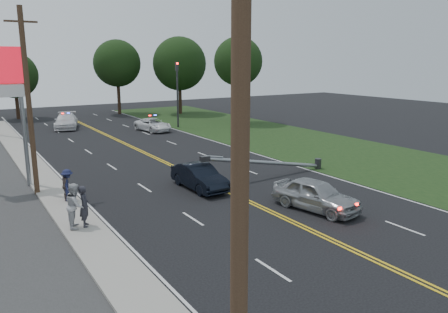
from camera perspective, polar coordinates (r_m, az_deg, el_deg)
ground at (r=19.69m, az=11.28°, el=-9.47°), size 120.00×120.00×0.00m
sidewalk at (r=24.64m, az=-20.59°, el=-5.37°), size 1.80×70.00×0.12m
grass_verge at (r=35.72m, az=16.17°, el=0.26°), size 12.00×80.00×0.01m
centerline_yellow at (r=27.39m, az=-3.15°, el=-2.90°), size 0.36×80.00×0.00m
traffic_signal at (r=48.09m, az=-6.12°, el=8.79°), size 0.28×0.41×7.05m
fallen_streetlight at (r=27.81m, az=6.42°, el=-0.80°), size 9.36×0.44×1.91m
utility_pole_near at (r=6.61m, az=2.06°, el=-7.01°), size 1.60×0.28×10.00m
utility_pole_mid at (r=25.49m, az=-24.15°, el=6.48°), size 1.60×0.28×10.00m
tree_6 at (r=60.53m, az=-25.72°, el=9.54°), size 5.64×5.64×8.24m
tree_7 at (r=61.51m, az=-13.79°, el=11.73°), size 6.27×6.27×9.95m
tree_8 at (r=60.48m, az=-5.84°, el=11.96°), size 7.19×7.19×10.36m
tree_9 at (r=51.01m, az=1.87°, el=12.29°), size 5.57×5.57×9.89m
crashed_sedan at (r=25.12m, az=-3.25°, el=-2.65°), size 1.63×4.41×1.44m
waiting_sedan at (r=22.09m, az=11.91°, el=-4.91°), size 2.71×4.81×1.54m
emergency_a at (r=46.19m, az=-9.27°, el=4.11°), size 2.89×4.98×1.30m
emergency_b at (r=50.37m, az=-19.93°, el=4.39°), size 3.67×5.94×1.61m
bystander_a at (r=20.13m, az=-17.76°, el=-6.18°), size 0.61×0.77×1.84m
bystander_b at (r=20.11m, az=-18.86°, el=-6.07°), size 1.02×1.16×1.99m
bystander_c at (r=24.03m, az=-19.74°, el=-3.52°), size 0.85×1.19×1.67m
bystander_d at (r=24.06m, az=-19.97°, el=-3.58°), size 0.69×1.02×1.62m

